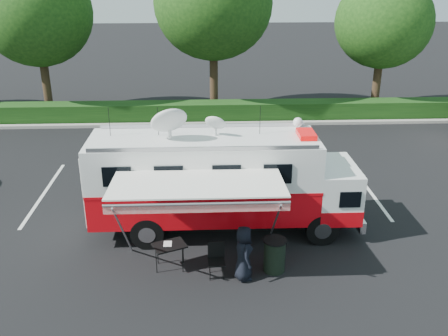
{
  "coord_description": "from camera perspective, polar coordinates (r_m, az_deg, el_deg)",
  "views": [
    {
      "loc": [
        -0.64,
        -13.86,
        7.79
      ],
      "look_at": [
        0.0,
        0.5,
        1.9
      ],
      "focal_mm": 40.0,
      "sensor_mm": 36.0,
      "label": 1
    }
  ],
  "objects": [
    {
      "name": "trash_bin",
      "position": [
        13.8,
        5.79,
        -9.85
      ],
      "size": [
        0.64,
        0.64,
        0.95
      ],
      "color": "black",
      "rests_on": "ground_plane"
    },
    {
      "name": "ground_plane",
      "position": [
        15.91,
        0.08,
        -7.03
      ],
      "size": [
        120.0,
        120.0,
        0.0
      ],
      "primitive_type": "plane",
      "color": "black",
      "rests_on": "ground"
    },
    {
      "name": "awning",
      "position": [
        12.67,
        -3.06,
        -2.34
      ],
      "size": [
        4.46,
        2.33,
        2.7
      ],
      "color": "white",
      "rests_on": "ground_plane"
    },
    {
      "name": "person",
      "position": [
        13.68,
        2.19,
        -12.44
      ],
      "size": [
        0.62,
        0.83,
        1.54
      ],
      "primitive_type": "imported",
      "rotation": [
        0.0,
        0.0,
        1.75
      ],
      "color": "black",
      "rests_on": "ground_plane"
    },
    {
      "name": "stall_lines",
      "position": [
        18.57,
        -1.88,
        -2.52
      ],
      "size": [
        24.12,
        5.5,
        0.01
      ],
      "color": "silver",
      "rests_on": "ground_plane"
    },
    {
      "name": "back_border",
      "position": [
        26.97,
        1.31,
        16.35
      ],
      "size": [
        60.0,
        6.14,
        8.87
      ],
      "color": "#9E998E",
      "rests_on": "ground_plane"
    },
    {
      "name": "folding_chair",
      "position": [
        13.53,
        -0.89,
        -10.05
      ],
      "size": [
        0.47,
        0.49,
        0.94
      ],
      "color": "black",
      "rests_on": "ground_plane"
    },
    {
      "name": "folding_table",
      "position": [
        13.79,
        -6.26,
        -8.88
      ],
      "size": [
        1.03,
        0.9,
        0.74
      ],
      "color": "black",
      "rests_on": "ground_plane"
    },
    {
      "name": "command_truck",
      "position": [
        15.16,
        -0.18,
        -1.5
      ],
      "size": [
        8.16,
        2.25,
        3.92
      ],
      "color": "black",
      "rests_on": "ground_plane"
    }
  ]
}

